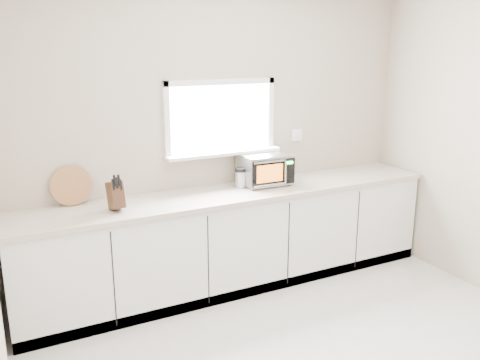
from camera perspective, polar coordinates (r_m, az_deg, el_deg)
back_wall at (r=4.75m, az=-2.24°, el=4.80°), size 4.00×0.17×2.70m
cabinets at (r=4.75m, az=-0.61°, el=-6.80°), size 3.92×0.60×0.88m
countertop at (r=4.59m, az=-0.57°, el=-1.50°), size 3.92×0.64×0.04m
microwave at (r=4.79m, az=2.83°, el=1.31°), size 0.46×0.39×0.29m
knife_block at (r=4.15m, az=-13.80°, el=-1.60°), size 0.12×0.22×0.30m
cutting_board at (r=4.37m, az=-18.44°, el=-0.61°), size 0.33×0.08×0.33m
coffee_grinder at (r=4.69m, az=0.08°, el=0.28°), size 0.11×0.11×0.19m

